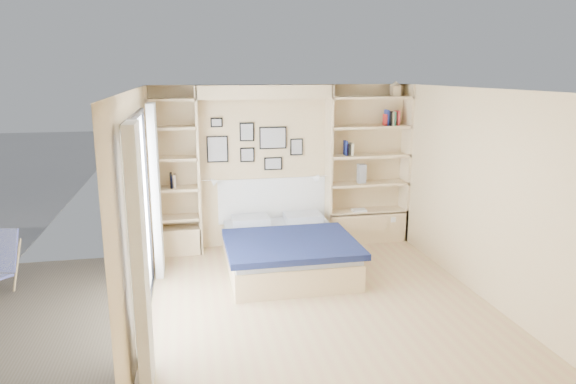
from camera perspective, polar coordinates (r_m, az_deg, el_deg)
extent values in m
plane|color=tan|center=(6.29, 3.27, -12.07)|extent=(4.50, 4.50, 0.00)
plane|color=tan|center=(8.02, -0.64, 2.89)|extent=(4.00, 0.00, 4.00)
plane|color=tan|center=(3.84, 12.02, -9.02)|extent=(4.00, 0.00, 4.00)
plane|color=tan|center=(5.71, -16.39, -1.89)|extent=(0.00, 4.50, 4.50)
plane|color=tan|center=(6.65, 20.34, -0.08)|extent=(0.00, 4.50, 4.50)
plane|color=white|center=(5.69, 3.60, 11.32)|extent=(4.50, 4.50, 0.00)
cube|color=beige|center=(7.71, -9.93, 2.28)|extent=(0.04, 0.35, 2.50)
cube|color=beige|center=(8.01, 4.53, 2.84)|extent=(0.04, 0.35, 2.50)
cube|color=beige|center=(7.67, -2.66, 11.06)|extent=(2.00, 0.35, 0.20)
cube|color=beige|center=(8.44, 12.94, 3.08)|extent=(0.04, 0.35, 2.50)
cube|color=beige|center=(7.73, -14.98, 2.05)|extent=(0.04, 0.35, 2.50)
cube|color=beige|center=(8.44, 8.67, -3.73)|extent=(1.30, 0.35, 0.50)
cube|color=beige|center=(7.98, -12.16, -5.25)|extent=(0.70, 0.35, 0.40)
cube|color=black|center=(5.55, -16.74, 7.95)|extent=(0.04, 2.08, 0.06)
cube|color=black|center=(6.13, -15.35, -12.96)|extent=(0.04, 2.08, 0.06)
cube|color=black|center=(4.78, -16.92, -6.74)|extent=(0.04, 0.06, 2.20)
cube|color=black|center=(6.73, -15.34, -0.89)|extent=(0.04, 0.06, 2.20)
cube|color=silver|center=(5.74, -16.11, -3.13)|extent=(0.01, 2.00, 2.20)
cube|color=white|center=(4.49, -16.14, -7.30)|extent=(0.10, 0.45, 2.30)
cube|color=white|center=(6.99, -14.48, 0.09)|extent=(0.10, 0.45, 2.30)
cube|color=beige|center=(8.37, 8.73, -2.09)|extent=(1.30, 0.35, 0.04)
cube|color=beige|center=(8.26, 8.84, 0.92)|extent=(1.30, 0.35, 0.04)
cube|color=beige|center=(8.18, 8.95, 4.01)|extent=(1.30, 0.35, 0.04)
cube|color=beige|center=(8.12, 9.06, 7.14)|extent=(1.30, 0.35, 0.04)
cube|color=beige|center=(8.09, 9.18, 10.31)|extent=(1.30, 0.35, 0.04)
cube|color=beige|center=(7.87, -12.28, -2.84)|extent=(0.70, 0.35, 0.04)
cube|color=beige|center=(7.77, -12.44, 0.36)|extent=(0.70, 0.35, 0.04)
cube|color=beige|center=(7.68, -12.61, 3.63)|extent=(0.70, 0.35, 0.04)
cube|color=beige|center=(7.62, -12.78, 6.97)|extent=(0.70, 0.35, 0.04)
cube|color=beige|center=(7.59, -12.93, 9.97)|extent=(0.70, 0.35, 0.04)
cube|color=beige|center=(7.22, -0.23, -7.13)|extent=(1.62, 2.02, 0.35)
cube|color=#B4BAC5|center=(7.14, -0.23, -5.42)|extent=(1.58, 1.98, 0.10)
cube|color=#121A3E|center=(6.80, 0.32, -5.77)|extent=(1.72, 1.41, 0.08)
cube|color=#B4BAC5|center=(7.72, -4.19, -3.17)|extent=(0.56, 0.40, 0.12)
cube|color=#B4BAC5|center=(7.85, 1.67, -2.86)|extent=(0.56, 0.40, 0.12)
cube|color=white|center=(8.07, -1.70, -0.89)|extent=(1.72, 0.04, 0.70)
cube|color=black|center=(7.82, -7.85, 4.74)|extent=(0.32, 0.02, 0.40)
cube|color=gray|center=(7.81, -7.84, 4.73)|extent=(0.28, 0.01, 0.36)
cube|color=black|center=(7.83, -4.60, 6.67)|extent=(0.22, 0.02, 0.28)
cube|color=gray|center=(7.82, -4.59, 6.66)|extent=(0.18, 0.01, 0.24)
cube|color=black|center=(7.88, -4.55, 4.14)|extent=(0.22, 0.02, 0.22)
cube|color=gray|center=(7.87, -4.54, 4.13)|extent=(0.18, 0.01, 0.18)
cube|color=black|center=(7.90, -1.69, 6.03)|extent=(0.42, 0.02, 0.34)
cube|color=gray|center=(7.89, -1.67, 6.02)|extent=(0.38, 0.01, 0.30)
cube|color=black|center=(7.96, -1.67, 3.18)|extent=(0.28, 0.02, 0.20)
cube|color=gray|center=(7.95, -1.65, 3.16)|extent=(0.24, 0.01, 0.16)
cube|color=black|center=(7.99, 0.95, 5.03)|extent=(0.20, 0.02, 0.26)
cube|color=gray|center=(7.98, 0.97, 5.02)|extent=(0.16, 0.01, 0.22)
cube|color=black|center=(7.78, -7.94, 7.66)|extent=(0.18, 0.02, 0.14)
cube|color=gray|center=(7.76, -7.94, 7.65)|extent=(0.14, 0.01, 0.10)
cylinder|color=silver|center=(7.67, -8.83, 1.27)|extent=(0.20, 0.02, 0.02)
cone|color=white|center=(7.68, -8.08, 1.16)|extent=(0.13, 0.12, 0.15)
cylinder|color=silver|center=(7.92, 3.69, 1.79)|extent=(0.20, 0.02, 0.02)
cone|color=white|center=(7.90, 2.98, 1.62)|extent=(0.13, 0.12, 0.15)
cube|color=#A1143C|center=(8.04, 6.48, 4.72)|extent=(0.02, 0.15, 0.18)
cube|color=navy|center=(8.03, 6.41, 4.88)|extent=(0.03, 0.15, 0.23)
cube|color=black|center=(8.04, 6.61, 4.72)|extent=(0.03, 0.15, 0.18)
cube|color=#BFB28C|center=(8.06, 7.03, 4.77)|extent=(0.04, 0.15, 0.19)
cube|color=#A51E1E|center=(8.20, 10.74, 7.88)|extent=(0.02, 0.15, 0.17)
cube|color=navy|center=(8.20, 10.88, 8.12)|extent=(0.03, 0.15, 0.24)
cube|color=black|center=(8.22, 11.24, 8.05)|extent=(0.03, 0.15, 0.22)
cube|color=#BFB28C|center=(8.23, 11.38, 7.99)|extent=(0.04, 0.15, 0.21)
cube|color=#26593F|center=(8.25, 11.65, 8.00)|extent=(0.03, 0.15, 0.21)
cube|color=maroon|center=(8.27, 12.03, 8.06)|extent=(0.03, 0.15, 0.23)
cube|color=navy|center=(7.74, -12.82, 1.14)|extent=(0.02, 0.15, 0.18)
cube|color=black|center=(7.73, -12.88, 1.27)|extent=(0.03, 0.15, 0.22)
cube|color=#CCAF93|center=(7.74, -12.47, 1.21)|extent=(0.03, 0.15, 0.20)
cube|color=beige|center=(8.23, 11.84, 10.91)|extent=(0.13, 0.13, 0.15)
cone|color=beige|center=(8.22, 11.87, 11.71)|extent=(0.20, 0.20, 0.08)
cube|color=slate|center=(8.19, 8.17, 2.05)|extent=(0.12, 0.12, 0.30)
cube|color=white|center=(8.26, 7.89, -2.01)|extent=(0.22, 0.16, 0.03)
cylinder|color=tan|center=(7.35, -27.91, -7.32)|extent=(0.10, 0.32, 0.65)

